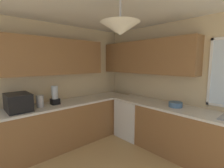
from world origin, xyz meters
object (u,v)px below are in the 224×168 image
at_px(bowl, 175,104).
at_px(blender_appliance, 55,96).
at_px(dishwasher, 132,118).
at_px(microwave, 18,102).
at_px(kettle, 40,101).

height_order(bowl, blender_appliance, blender_appliance).
bearing_deg(dishwasher, bowl, 1.74).
distance_m(microwave, kettle, 0.35).
bearing_deg(dishwasher, microwave, -107.06).
distance_m(kettle, blender_appliance, 0.29).
height_order(kettle, bowl, kettle).
height_order(dishwasher, microwave, microwave).
relative_size(dishwasher, kettle, 3.82).
height_order(kettle, blender_appliance, blender_appliance).
distance_m(microwave, blender_appliance, 0.63).
bearing_deg(kettle, blender_appliance, 94.01).
height_order(dishwasher, kettle, kettle).
bearing_deg(bowl, blender_appliance, -136.78).
bearing_deg(blender_appliance, bowl, 43.22).
distance_m(dishwasher, microwave, 2.33).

